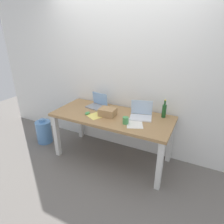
{
  "coord_description": "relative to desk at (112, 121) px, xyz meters",
  "views": [
    {
      "loc": [
        1.16,
        -2.32,
        1.93
      ],
      "look_at": [
        0.0,
        0.0,
        0.8
      ],
      "focal_mm": 31.05,
      "sensor_mm": 36.0,
      "label": 1
    }
  ],
  "objects": [
    {
      "name": "cardboard_box",
      "position": [
        -0.05,
        -0.04,
        0.15
      ],
      "size": [
        0.24,
        0.21,
        0.11
      ],
      "primitive_type": "cube",
      "rotation": [
        0.0,
        0.0,
        0.06
      ],
      "color": "tan",
      "rests_on": "desk"
    },
    {
      "name": "paper_sheet_front_right",
      "position": [
        0.39,
        -0.1,
        0.1
      ],
      "size": [
        0.31,
        0.35,
        0.0
      ],
      "primitive_type": "cube",
      "rotation": [
        0.0,
        0.0,
        0.41
      ],
      "color": "white",
      "rests_on": "desk"
    },
    {
      "name": "beer_bottle",
      "position": [
        0.69,
        0.27,
        0.2
      ],
      "size": [
        0.06,
        0.06,
        0.27
      ],
      "color": "#1E5123",
      "rests_on": "desk"
    },
    {
      "name": "coffee_mug",
      "position": [
        0.29,
        -0.16,
        0.14
      ],
      "size": [
        0.08,
        0.08,
        0.09
      ],
      "primitive_type": "cylinder",
      "color": "#4C9E56",
      "rests_on": "desk"
    },
    {
      "name": "paper_yellow_folder",
      "position": [
        -0.18,
        -0.09,
        0.1
      ],
      "size": [
        0.32,
        0.36,
        0.0
      ],
      "primitive_type": "cube",
      "rotation": [
        0.0,
        0.0,
        -0.47
      ],
      "color": "#F4E06B",
      "rests_on": "desk"
    },
    {
      "name": "water_cooler_jug",
      "position": [
        -1.31,
        -0.13,
        -0.45
      ],
      "size": [
        0.27,
        0.27,
        0.45
      ],
      "color": "#598CC6",
      "rests_on": "ground"
    },
    {
      "name": "ground_plane",
      "position": [
        0.0,
        0.0,
        -0.65
      ],
      "size": [
        8.0,
        8.0,
        0.0
      ],
      "primitive_type": "plane",
      "color": "slate"
    },
    {
      "name": "back_wall",
      "position": [
        0.0,
        0.44,
        0.65
      ],
      "size": [
        5.2,
        0.08,
        2.6
      ],
      "primitive_type": "cube",
      "color": "white",
      "rests_on": "ground"
    },
    {
      "name": "laptop_right",
      "position": [
        0.4,
        0.12,
        0.15
      ],
      "size": [
        0.35,
        0.29,
        0.23
      ],
      "color": "silver",
      "rests_on": "desk"
    },
    {
      "name": "computer_mouse",
      "position": [
        -0.34,
        -0.13,
        0.11
      ],
      "size": [
        0.06,
        0.1,
        0.03
      ],
      "primitive_type": "ellipsoid",
      "rotation": [
        0.0,
        0.0,
        -0.01
      ],
      "color": "#4C9E56",
      "rests_on": "desk"
    },
    {
      "name": "desk",
      "position": [
        0.0,
        0.0,
        0.0
      ],
      "size": [
        1.76,
        0.77,
        0.75
      ],
      "color": "#A37A4C",
      "rests_on": "ground"
    },
    {
      "name": "laptop_left",
      "position": [
        -0.35,
        0.18,
        0.15
      ],
      "size": [
        0.33,
        0.27,
        0.22
      ],
      "color": "gray",
      "rests_on": "desk"
    }
  ]
}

